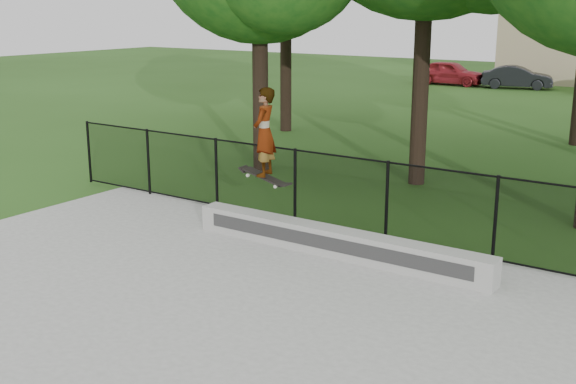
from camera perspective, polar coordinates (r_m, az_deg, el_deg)
name	(u,v)px	position (r m, az deg, el deg)	size (l,w,h in m)	color
ground	(157,376)	(8.93, -10.33, -14.10)	(100.00, 100.00, 0.00)	#244914
concrete_slab	(157,373)	(8.91, -10.34, -13.93)	(14.00, 12.00, 0.06)	gray
grind_ledge	(335,242)	(12.45, 3.75, -3.97)	(5.67, 0.40, 0.48)	#A09F9B
car_a	(450,73)	(40.92, 12.68, 9.18)	(1.55, 3.84, 1.32)	maroon
car_b	(517,77)	(39.90, 17.66, 8.63)	(1.25, 3.24, 1.18)	black
skater_airborne	(264,134)	(12.51, -1.87, 4.58)	(0.82, 0.64, 1.73)	black
chainlink_fence	(387,201)	(13.15, 7.81, -0.72)	(16.06, 0.06, 1.50)	black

